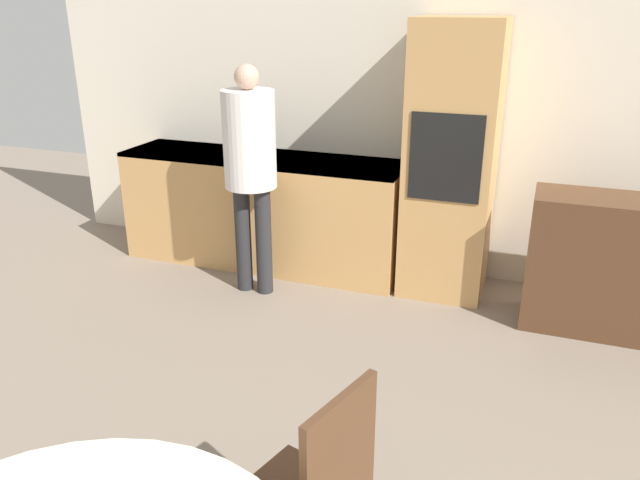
% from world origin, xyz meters
% --- Properties ---
extents(wall_back, '(6.60, 0.05, 2.60)m').
position_xyz_m(wall_back, '(0.00, 5.62, 1.30)').
color(wall_back, silver).
rests_on(wall_back, ground_plane).
extents(kitchen_counter, '(2.32, 0.60, 0.92)m').
position_xyz_m(kitchen_counter, '(-1.29, 5.27, 0.47)').
color(kitchen_counter, tan).
rests_on(kitchen_counter, ground_plane).
extents(oven_unit, '(0.61, 0.59, 1.98)m').
position_xyz_m(oven_unit, '(0.22, 5.28, 0.99)').
color(oven_unit, tan).
rests_on(oven_unit, ground_plane).
extents(sideboard, '(1.16, 0.45, 0.92)m').
position_xyz_m(sideboard, '(1.39, 5.01, 0.46)').
color(sideboard, '#51331E').
rests_on(sideboard, ground_plane).
extents(person_standing, '(0.37, 0.37, 1.68)m').
position_xyz_m(person_standing, '(-1.12, 4.74, 1.04)').
color(person_standing, '#262628').
rests_on(person_standing, ground_plane).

